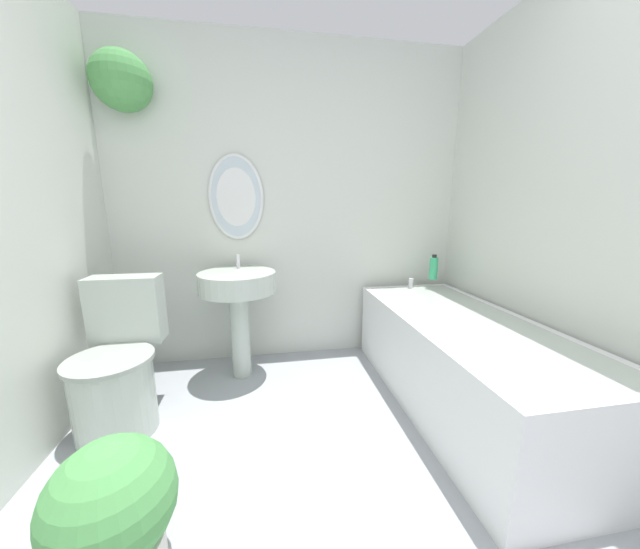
{
  "coord_description": "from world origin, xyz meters",
  "views": [
    {
      "loc": [
        -0.23,
        -0.27,
        1.2
      ],
      "look_at": [
        0.06,
        1.39,
        0.85
      ],
      "focal_mm": 18.0,
      "sensor_mm": 36.0,
      "label": 1
    }
  ],
  "objects_px": {
    "shampoo_bottle": "(434,268)",
    "potted_plant": "(114,509)",
    "bathtub": "(462,360)",
    "toilet": "(118,370)",
    "pedestal_sink": "(238,294)"
  },
  "relations": [
    {
      "from": "pedestal_sink",
      "to": "bathtub",
      "type": "bearing_deg",
      "value": -23.73
    },
    {
      "from": "toilet",
      "to": "pedestal_sink",
      "type": "relative_size",
      "value": 0.93
    },
    {
      "from": "pedestal_sink",
      "to": "potted_plant",
      "type": "xyz_separation_m",
      "value": [
        -0.31,
        -1.27,
        -0.35
      ]
    },
    {
      "from": "shampoo_bottle",
      "to": "toilet",
      "type": "bearing_deg",
      "value": -165.8
    },
    {
      "from": "toilet",
      "to": "pedestal_sink",
      "type": "bearing_deg",
      "value": 34.67
    },
    {
      "from": "toilet",
      "to": "potted_plant",
      "type": "distance_m",
      "value": 0.89
    },
    {
      "from": "shampoo_bottle",
      "to": "potted_plant",
      "type": "relative_size",
      "value": 0.41
    },
    {
      "from": "toilet",
      "to": "pedestal_sink",
      "type": "xyz_separation_m",
      "value": [
        0.63,
        0.43,
        0.28
      ]
    },
    {
      "from": "toilet",
      "to": "pedestal_sink",
      "type": "distance_m",
      "value": 0.81
    },
    {
      "from": "toilet",
      "to": "shampoo_bottle",
      "type": "relative_size",
      "value": 4.08
    },
    {
      "from": "bathtub",
      "to": "potted_plant",
      "type": "height_order",
      "value": "bathtub"
    },
    {
      "from": "bathtub",
      "to": "toilet",
      "type": "bearing_deg",
      "value": 175.32
    },
    {
      "from": "pedestal_sink",
      "to": "shampoo_bottle",
      "type": "height_order",
      "value": "pedestal_sink"
    },
    {
      "from": "shampoo_bottle",
      "to": "potted_plant",
      "type": "distance_m",
      "value": 2.34
    },
    {
      "from": "potted_plant",
      "to": "shampoo_bottle",
      "type": "bearing_deg",
      "value": 36.97
    }
  ]
}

